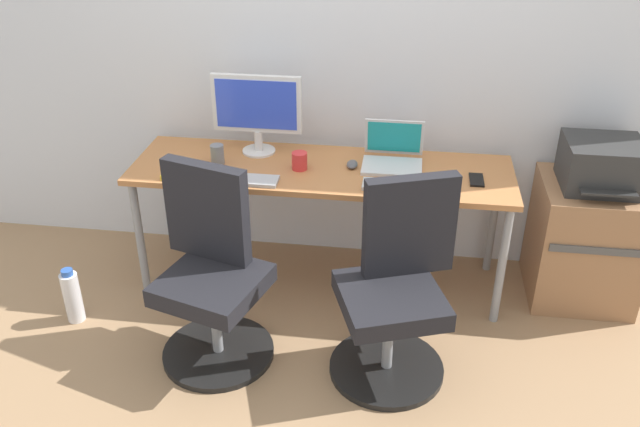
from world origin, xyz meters
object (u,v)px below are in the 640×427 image
at_px(office_chair_right, 396,291).
at_px(water_bottle_on_floor, 72,296).
at_px(side_cabinet, 584,241).
at_px(desktop_monitor, 257,109).
at_px(printer, 602,164).
at_px(office_chair_left, 212,276).
at_px(open_laptop, 393,154).
at_px(coffee_mug, 300,161).

height_order(office_chair_right, water_bottle_on_floor, office_chair_right).
bearing_deg(side_cabinet, desktop_monitor, 177.63).
distance_m(office_chair_right, printer, 1.27).
distance_m(office_chair_left, side_cabinet, 1.98).
distance_m(office_chair_left, open_laptop, 1.14).
relative_size(printer, open_laptop, 1.29).
distance_m(printer, open_laptop, 1.04).
bearing_deg(side_cabinet, coffee_mug, -175.85).
height_order(office_chair_left, side_cabinet, office_chair_left).
bearing_deg(water_bottle_on_floor, office_chair_right, -3.68).
distance_m(office_chair_left, water_bottle_on_floor, 0.85).
height_order(desktop_monitor, open_laptop, desktop_monitor).
bearing_deg(side_cabinet, printer, -90.00).
distance_m(office_chair_right, coffee_mug, 0.88).
xyz_separation_m(office_chair_right, water_bottle_on_floor, (-1.65, 0.11, -0.28)).
relative_size(office_chair_left, coffee_mug, 10.22).
xyz_separation_m(printer, open_laptop, (-1.04, 0.02, -0.02)).
bearing_deg(printer, open_laptop, 178.94).
xyz_separation_m(office_chair_right, desktop_monitor, (-0.80, 0.80, 0.53)).
height_order(side_cabinet, coffee_mug, coffee_mug).
height_order(office_chair_left, office_chair_right, same).
height_order(office_chair_right, open_laptop, office_chair_right).
bearing_deg(office_chair_right, open_laptop, 95.05).
bearing_deg(open_laptop, office_chair_right, -84.95).
xyz_separation_m(office_chair_left, coffee_mug, (0.32, 0.61, 0.33)).
relative_size(side_cabinet, desktop_monitor, 1.38).
bearing_deg(coffee_mug, desktop_monitor, 144.43).
distance_m(side_cabinet, open_laptop, 1.13).
bearing_deg(office_chair_left, desktop_monitor, 85.62).
xyz_separation_m(water_bottle_on_floor, open_laptop, (1.59, 0.64, 0.61)).
distance_m(side_cabinet, coffee_mug, 1.58).
bearing_deg(office_chair_right, coffee_mug, 131.35).
xyz_separation_m(office_chair_right, open_laptop, (-0.07, 0.74, 0.34)).
distance_m(office_chair_right, water_bottle_on_floor, 1.68).
xyz_separation_m(office_chair_left, water_bottle_on_floor, (-0.79, 0.11, -0.28)).
height_order(desktop_monitor, coffee_mug, desktop_monitor).
height_order(side_cabinet, desktop_monitor, desktop_monitor).
distance_m(office_chair_left, office_chair_right, 0.86).
bearing_deg(office_chair_right, side_cabinet, 36.47).
distance_m(water_bottle_on_floor, desktop_monitor, 1.37).
bearing_deg(coffee_mug, office_chair_left, -117.46).
height_order(office_chair_left, water_bottle_on_floor, office_chair_left).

